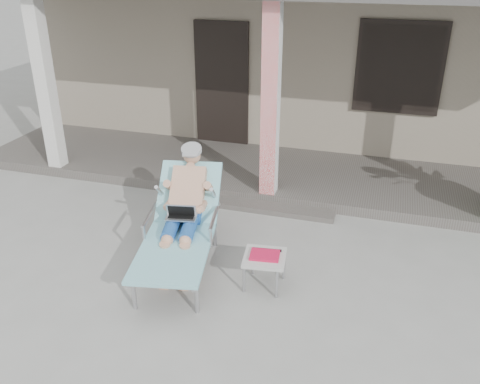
% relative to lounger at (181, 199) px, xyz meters
% --- Properties ---
extents(ground, '(60.00, 60.00, 0.00)m').
position_rel_lounger_xyz_m(ground, '(0.58, -0.36, -0.78)').
color(ground, '#9E9E99').
rests_on(ground, ground).
extents(house, '(10.40, 5.40, 3.30)m').
position_rel_lounger_xyz_m(house, '(0.58, 6.13, 0.88)').
color(house, '#9F927E').
rests_on(house, ground).
extents(porch_deck, '(10.00, 2.00, 0.15)m').
position_rel_lounger_xyz_m(porch_deck, '(0.58, 2.64, -0.71)').
color(porch_deck, '#605B56').
rests_on(porch_deck, ground).
extents(porch_step, '(2.00, 0.30, 0.07)m').
position_rel_lounger_xyz_m(porch_step, '(0.58, 1.49, -0.75)').
color(porch_step, '#605B56').
rests_on(porch_step, ground).
extents(lounger, '(1.08, 2.02, 1.27)m').
position_rel_lounger_xyz_m(lounger, '(0.00, 0.00, 0.00)').
color(lounger, '#B7B7BC').
rests_on(lounger, ground).
extents(side_table, '(0.49, 0.49, 0.40)m').
position_rel_lounger_xyz_m(side_table, '(1.03, -0.23, -0.45)').
color(side_table, '#BBBBB6').
rests_on(side_table, ground).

